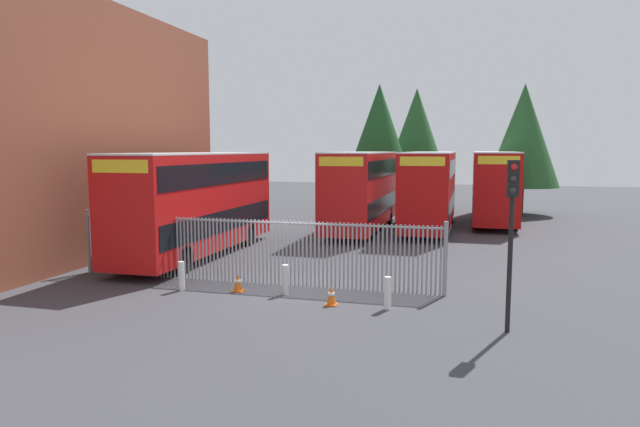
# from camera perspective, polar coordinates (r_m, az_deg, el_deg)

# --- Properties ---
(ground_plane) EXTENTS (100.00, 100.00, 0.00)m
(ground_plane) POSITION_cam_1_polar(r_m,az_deg,el_deg) (26.53, 2.26, -3.35)
(ground_plane) COLOR #3D3D42
(depot_building_brick) EXTENTS (7.09, 20.05, 10.61)m
(depot_building_brick) POSITION_cam_1_polar(r_m,az_deg,el_deg) (26.33, -28.09, 7.42)
(depot_building_brick) COLOR brown
(depot_building_brick) RESTS_ON ground
(palisade_fence) EXTENTS (13.06, 0.14, 2.35)m
(palisade_fence) POSITION_cam_1_polar(r_m,az_deg,el_deg) (19.19, -7.02, -3.63)
(palisade_fence) COLOR gray
(palisade_fence) RESTS_ON ground
(double_decker_bus_near_gate) EXTENTS (2.54, 10.81, 4.42)m
(double_decker_bus_near_gate) POSITION_cam_1_polar(r_m,az_deg,el_deg) (24.43, -12.38, 1.39)
(double_decker_bus_near_gate) COLOR red
(double_decker_bus_near_gate) RESTS_ON ground
(double_decker_bus_behind_fence_left) EXTENTS (2.54, 10.81, 4.42)m
(double_decker_bus_behind_fence_left) POSITION_cam_1_polar(r_m,az_deg,el_deg) (31.57, 4.34, 2.65)
(double_decker_bus_behind_fence_left) COLOR red
(double_decker_bus_behind_fence_left) RESTS_ON ground
(double_decker_bus_behind_fence_right) EXTENTS (2.54, 10.81, 4.42)m
(double_decker_bus_behind_fence_right) POSITION_cam_1_polar(r_m,az_deg,el_deg) (36.48, 17.32, 2.90)
(double_decker_bus_behind_fence_right) COLOR #B70C0C
(double_decker_bus_behind_fence_right) RESTS_ON ground
(double_decker_bus_far_back) EXTENTS (2.54, 10.81, 4.42)m
(double_decker_bus_far_back) POSITION_cam_1_polar(r_m,az_deg,el_deg) (32.48, 11.13, 2.66)
(double_decker_bus_far_back) COLOR #B70C0C
(double_decker_bus_far_back) RESTS_ON ground
(bollard_near_left) EXTENTS (0.20, 0.20, 0.95)m
(bollard_near_left) POSITION_cam_1_polar(r_m,az_deg,el_deg) (18.76, -13.95, -6.20)
(bollard_near_left) COLOR silver
(bollard_near_left) RESTS_ON ground
(bollard_center_front) EXTENTS (0.20, 0.20, 0.95)m
(bollard_center_front) POSITION_cam_1_polar(r_m,az_deg,el_deg) (17.75, -3.55, -6.75)
(bollard_center_front) COLOR silver
(bollard_center_front) RESTS_ON ground
(bollard_near_right) EXTENTS (0.20, 0.20, 0.95)m
(bollard_near_right) POSITION_cam_1_polar(r_m,az_deg,el_deg) (16.21, 6.92, -8.07)
(bollard_near_right) COLOR silver
(bollard_near_right) RESTS_ON ground
(traffic_cone_by_gate) EXTENTS (0.34, 0.34, 0.59)m
(traffic_cone_by_gate) POSITION_cam_1_polar(r_m,az_deg,el_deg) (16.56, 1.17, -8.37)
(traffic_cone_by_gate) COLOR orange
(traffic_cone_by_gate) RESTS_ON ground
(traffic_cone_mid_forecourt) EXTENTS (0.34, 0.34, 0.59)m
(traffic_cone_mid_forecourt) POSITION_cam_1_polar(r_m,az_deg,el_deg) (18.31, -8.37, -6.99)
(traffic_cone_mid_forecourt) COLOR orange
(traffic_cone_mid_forecourt) RESTS_ON ground
(traffic_light_kerbside) EXTENTS (0.28, 0.33, 4.30)m
(traffic_light_kerbside) POSITION_cam_1_polar(r_m,az_deg,el_deg) (14.42, 18.97, -0.04)
(traffic_light_kerbside) COLOR black
(traffic_light_kerbside) RESTS_ON ground
(tree_tall_back) EXTENTS (4.72, 4.72, 9.44)m
(tree_tall_back) POSITION_cam_1_polar(r_m,az_deg,el_deg) (46.12, 9.81, 8.31)
(tree_tall_back) COLOR #4C3823
(tree_tall_back) RESTS_ON ground
(tree_short_side) EXTENTS (4.78, 4.78, 9.31)m
(tree_short_side) POSITION_cam_1_polar(r_m,az_deg,el_deg) (41.46, 6.05, 8.34)
(tree_short_side) COLOR #4C3823
(tree_short_side) RESTS_ON ground
(tree_mid_row) EXTENTS (5.01, 5.01, 9.11)m
(tree_mid_row) POSITION_cam_1_polar(r_m,az_deg,el_deg) (41.72, 20.05, 7.48)
(tree_mid_row) COLOR #4C3823
(tree_mid_row) RESTS_ON ground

